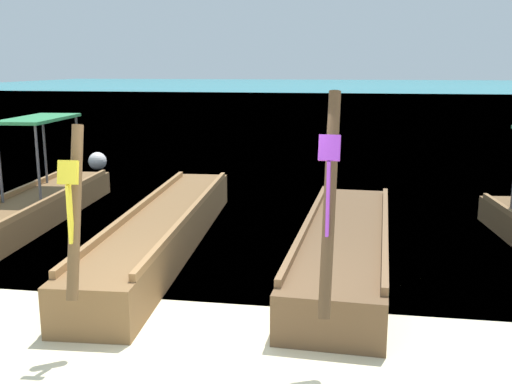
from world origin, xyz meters
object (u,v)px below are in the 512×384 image
longtail_boat_yellow_ribbon (165,230)px  longtail_boat_violet_ribbon (345,246)px  mooring_buoy_near (98,161)px  longtail_boat_turquoise_ribbon (27,210)px

longtail_boat_yellow_ribbon → longtail_boat_violet_ribbon: size_ratio=1.17×
longtail_boat_yellow_ribbon → longtail_boat_violet_ribbon: longtail_boat_violet_ribbon is taller
longtail_boat_yellow_ribbon → mooring_buoy_near: (-4.25, 6.90, -0.06)m
longtail_boat_yellow_ribbon → mooring_buoy_near: size_ratio=14.10×
longtail_boat_yellow_ribbon → mooring_buoy_near: bearing=121.6°
longtail_boat_turquoise_ribbon → mooring_buoy_near: longtail_boat_turquoise_ribbon is taller
longtail_boat_violet_ribbon → mooring_buoy_near: size_ratio=12.06×
longtail_boat_violet_ribbon → mooring_buoy_near: (-7.19, 7.31, -0.05)m
longtail_boat_turquoise_ribbon → longtail_boat_violet_ribbon: size_ratio=1.08×
longtail_boat_yellow_ribbon → mooring_buoy_near: longtail_boat_yellow_ribbon is taller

